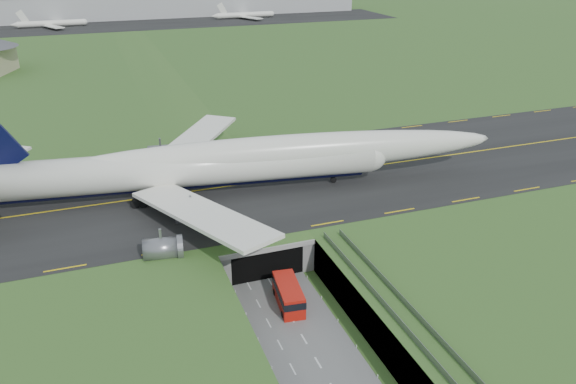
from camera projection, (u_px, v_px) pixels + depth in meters
name	position (u px, v px, depth m)	size (l,w,h in m)	color
ground	(285.00, 307.00, 83.96)	(900.00, 900.00, 0.00)	#2E5522
airfield_deck	(285.00, 291.00, 82.72)	(800.00, 800.00, 6.00)	gray
trench_road	(303.00, 337.00, 77.49)	(12.00, 75.00, 0.20)	slate
taxiway	(228.00, 187.00, 109.71)	(800.00, 44.00, 0.18)	black
tunnel_portal	(252.00, 237.00, 96.90)	(17.00, 22.30, 6.00)	gray
guideway	(421.00, 341.00, 68.79)	(3.00, 53.00, 7.05)	#A8A8A3
jumbo_jet	(224.00, 164.00, 105.00)	(105.04, 65.14, 21.76)	white
shuttle_tram	(288.00, 295.00, 83.68)	(4.26, 9.00, 3.51)	red
cargo_terminal	(117.00, 5.00, 334.65)	(320.00, 67.00, 15.60)	#B2B2B2
distant_hills	(187.00, 9.00, 473.89)	(700.00, 91.00, 60.00)	#50605D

